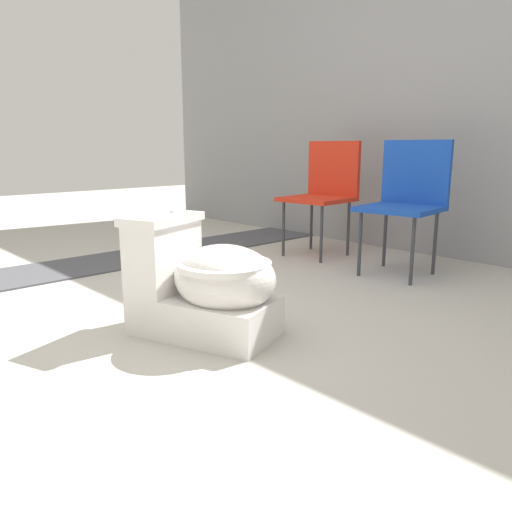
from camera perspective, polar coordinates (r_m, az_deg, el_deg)
The scene contains 6 objects.
ground_plane at distance 2.28m, azimuth -15.27°, elevation -8.36°, with size 14.00×14.00×0.00m, color #B7B2A8.
gravel_strip at distance 3.60m, azimuth -17.94°, elevation -0.85°, with size 0.56×8.00×0.01m, color #4C4C51.
building_wall at distance 3.86m, azimuth 26.46°, elevation 18.71°, with size 7.00×0.20×2.60m, color gray.
toilet at distance 2.12m, azimuth -5.83°, elevation -3.29°, with size 0.72×0.56×0.52m.
folding_chair_left at distance 3.75m, azimuth 7.89°, elevation 7.96°, with size 0.47×0.47×0.83m.
folding_chair_middle at distance 3.28m, azimuth 16.94°, elevation 6.94°, with size 0.49×0.49×0.83m.
Camera 1 is at (1.91, -0.97, 0.79)m, focal length 35.00 mm.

